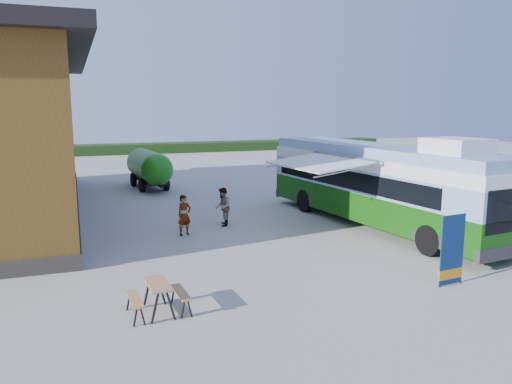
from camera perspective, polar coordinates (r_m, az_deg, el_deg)
name	(u,v)px	position (r m, az deg, el deg)	size (l,w,h in m)	color
ground	(280,250)	(17.40, 2.70, -6.59)	(100.00, 100.00, 0.00)	#BCB7AD
hedge	(214,146)	(55.49, -4.87, 5.21)	(40.00, 3.00, 1.00)	#264419
bus	(378,182)	(21.01, 13.80, 1.12)	(3.98, 12.73, 3.85)	#166010
awning	(322,161)	(19.66, 7.58, 3.58)	(3.07, 4.47, 0.52)	white
banner	(452,257)	(14.84, 21.46, -6.89)	(0.87, 0.24, 2.00)	navy
picnic_table	(158,291)	(12.30, -11.12, -11.02)	(1.40, 1.26, 0.77)	tan
person_a	(184,215)	(19.29, -8.19, -2.64)	(0.57, 0.38, 1.57)	#999999
person_b	(223,207)	(20.61, -3.83, -1.71)	(0.78, 0.61, 1.60)	#999999
slurry_tanker	(149,167)	(30.68, -12.16, 2.85)	(2.18, 6.14, 2.27)	#207F17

